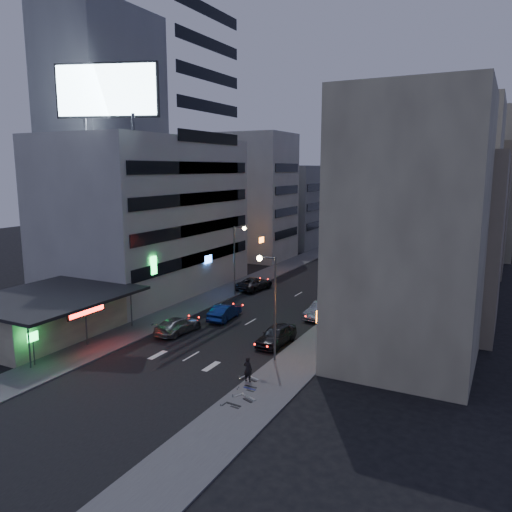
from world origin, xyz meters
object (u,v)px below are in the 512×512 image
Objects in this scene: scooter_black_b at (258,381)px; parked_car_left at (254,284)px; parked_car_right_mid at (321,310)px; scooter_silver_a at (257,391)px; scooter_blue at (257,383)px; scooter_silver_b at (260,372)px; scooter_black_a at (242,398)px; road_car_silver at (178,325)px; parked_car_right_near at (276,335)px; person at (248,369)px; parked_car_right_far at (356,271)px; road_car_blue at (225,312)px.

parked_car_left is at bearing 30.08° from scooter_black_b.
parked_car_right_mid is 13.35m from parked_car_left.
scooter_silver_a reaches higher than scooter_blue.
scooter_silver_b reaches higher than scooter_black_b.
scooter_silver_b is at bearing 23.73° from scooter_blue.
scooter_black_a reaches higher than scooter_blue.
scooter_silver_b is at bearing 156.76° from road_car_silver.
parked_car_right_near is 0.88× the size of parked_car_left.
scooter_blue is (2.61, -8.70, -0.20)m from parked_car_right_near.
parked_car_right_mid is 16.68m from person.
scooter_black_a is at bearing 122.12° from parked_car_left.
scooter_black_b is at bearing -86.08° from parked_car_right_far.
parked_car_right_mid is 0.90× the size of parked_car_left.
parked_car_right_near reaches higher than road_car_silver.
road_car_blue is at bearing -105.60° from parked_car_right_far.
scooter_black_b is at bearing 11.71° from scooter_black_a.
parked_car_right_near reaches higher than parked_car_right_mid.
parked_car_left is 0.99× the size of parked_car_right_far.
scooter_silver_a is (4.86, -39.04, -0.06)m from parked_car_right_far.
road_car_silver is 2.44× the size of scooter_silver_a.
person reaches higher than scooter_silver_b.
parked_car_right_mid is 0.98× the size of road_car_silver.
parked_car_right_far is at bearing 11.75° from scooter_blue.
parked_car_right_far is at bearing 103.63° from parked_car_right_mid.
scooter_blue is (-0.24, 2.45, -0.02)m from scooter_black_a.
parked_car_left is at bearing 125.47° from parked_car_right_near.
parked_car_right_mid is 2.57× the size of scooter_silver_b.
scooter_blue is (13.04, -24.82, -0.14)m from parked_car_left.
road_car_silver is 12.63m from scooter_silver_b.
parked_car_right_near is 0.87× the size of parked_car_right_far.
scooter_black_a is (1.38, -3.35, -0.37)m from person.
person reaches higher than parked_car_left.
parked_car_right_mid is at bearing -85.69° from parked_car_right_far.
person is at bearing -87.60° from parked_car_right_far.
scooter_silver_b is at bearing -71.02° from parked_car_right_near.
parked_car_left is 26.48m from scooter_silver_b.
parked_car_right_far is 37.58m from scooter_black_b.
road_car_silver reaches higher than scooter_blue.
scooter_silver_b reaches higher than scooter_blue.
person is at bearing 122.06° from road_car_blue.
parked_car_right_mid is 1.05× the size of road_car_blue.
parked_car_right_far is 3.44× the size of scooter_black_b.
parked_car_left is 30.33m from scooter_black_a.
scooter_blue is at bearing -86.00° from parked_car_right_far.
scooter_black_b is (-0.33, 2.79, -0.03)m from scooter_black_a.
road_car_blue reaches higher than scooter_silver_b.
scooter_silver_a is 1.27× the size of scooter_black_b.
scooter_silver_a is at bearing -16.90° from scooter_black_a.
parked_car_right_near is 2.52× the size of scooter_silver_b.
person reaches higher than parked_car_right_near.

